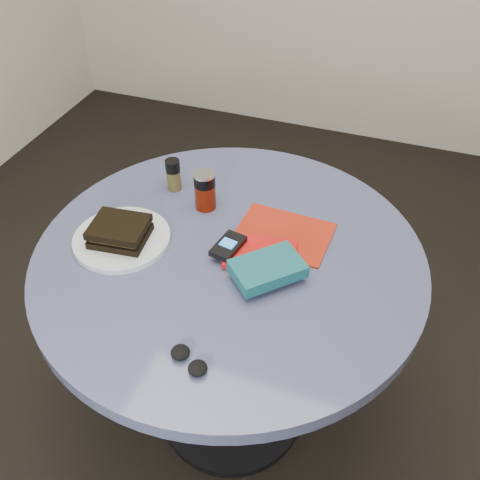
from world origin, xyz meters
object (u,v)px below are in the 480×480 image
(pepper_grinder, at_px, (173,175))
(soda_can, at_px, (205,191))
(table, at_px, (230,295))
(sandwich, at_px, (120,231))
(red_book, at_px, (260,253))
(mp3_player, at_px, (228,246))
(magazine, at_px, (283,234))
(plate, at_px, (122,239))
(novel, at_px, (268,269))
(headphones, at_px, (189,360))

(pepper_grinder, bearing_deg, soda_can, -22.53)
(table, xyz_separation_m, sandwich, (-0.27, -0.06, 0.20))
(sandwich, height_order, red_book, sandwich)
(red_book, relative_size, mp3_player, 1.68)
(table, height_order, magazine, magazine)
(plate, distance_m, novel, 0.40)
(mp3_player, height_order, headphones, mp3_player)
(table, bearing_deg, pepper_grinder, 140.34)
(red_book, xyz_separation_m, novel, (0.04, -0.07, 0.02))
(soda_can, bearing_deg, table, -50.60)
(magazine, relative_size, mp3_player, 2.30)
(table, height_order, plate, plate)
(sandwich, distance_m, red_book, 0.36)
(plate, xyz_separation_m, sandwich, (0.00, -0.01, 0.03))
(headphones, bearing_deg, sandwich, 137.85)
(sandwich, height_order, headphones, sandwich)
(magazine, relative_size, novel, 1.47)
(table, bearing_deg, sandwich, -167.47)
(sandwich, distance_m, soda_can, 0.26)
(pepper_grinder, xyz_separation_m, red_book, (0.33, -0.19, -0.04))
(novel, bearing_deg, table, 108.97)
(table, relative_size, mp3_player, 9.40)
(soda_can, relative_size, pepper_grinder, 1.15)
(red_book, height_order, mp3_player, mp3_player)
(red_book, bearing_deg, plate, 177.42)
(soda_can, relative_size, novel, 0.67)
(sandwich, xyz_separation_m, mp3_player, (0.28, 0.05, -0.01))
(soda_can, height_order, headphones, soda_can)
(novel, distance_m, mp3_player, 0.13)
(table, height_order, red_book, red_book)
(table, relative_size, headphones, 9.59)
(table, distance_m, sandwich, 0.35)
(sandwich, xyz_separation_m, headphones, (0.32, -0.29, -0.03))
(magazine, distance_m, novel, 0.18)
(plate, bearing_deg, table, 10.99)
(sandwich, relative_size, red_book, 0.85)
(table, bearing_deg, headphones, -83.26)
(pepper_grinder, bearing_deg, magazine, -14.26)
(table, height_order, sandwich, sandwich)
(soda_can, distance_m, red_book, 0.26)
(table, bearing_deg, magazine, 45.17)
(soda_can, relative_size, headphones, 1.07)
(sandwich, xyz_separation_m, pepper_grinder, (0.03, 0.26, 0.01))
(mp3_player, bearing_deg, soda_can, 128.40)
(magazine, height_order, headphones, headphones)
(table, relative_size, soda_can, 8.96)
(soda_can, height_order, novel, soda_can)
(table, distance_m, novel, 0.24)
(sandwich, relative_size, headphones, 1.45)
(pepper_grinder, relative_size, red_book, 0.54)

